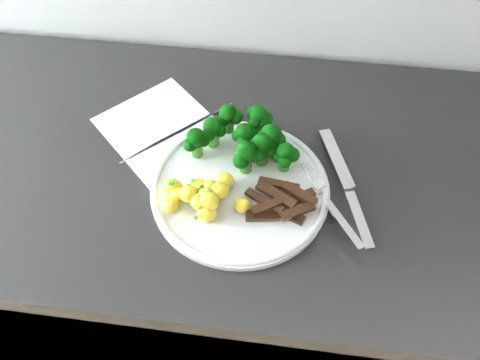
# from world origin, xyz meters

# --- Properties ---
(counter) EXTENTS (2.45, 0.61, 0.92)m
(counter) POSITION_xyz_m (-0.00, 1.66, 0.46)
(counter) COLOR black
(counter) RESTS_ON ground
(recipe_paper) EXTENTS (0.33, 0.32, 0.00)m
(recipe_paper) POSITION_xyz_m (-0.11, 1.71, 0.92)
(recipe_paper) COLOR white
(recipe_paper) RESTS_ON counter
(plate) EXTENTS (0.31, 0.31, 0.02)m
(plate) POSITION_xyz_m (0.03, 1.61, 0.93)
(plate) COLOR white
(plate) RESTS_ON counter
(broccoli) EXTENTS (0.20, 0.13, 0.07)m
(broccoli) POSITION_xyz_m (0.04, 1.69, 0.97)
(broccoli) COLOR #2B651E
(broccoli) RESTS_ON plate
(potatoes) EXTENTS (0.15, 0.11, 0.05)m
(potatoes) POSITION_xyz_m (-0.02, 1.57, 0.95)
(potatoes) COLOR yellow
(potatoes) RESTS_ON plate
(beef_strips) EXTENTS (0.12, 0.09, 0.03)m
(beef_strips) POSITION_xyz_m (0.10, 1.58, 0.94)
(beef_strips) COLOR black
(beef_strips) RESTS_ON plate
(fork) EXTENTS (0.11, 0.17, 0.02)m
(fork) POSITION_xyz_m (0.19, 1.58, 0.94)
(fork) COLOR silver
(fork) RESTS_ON plate
(knife) EXTENTS (0.10, 0.25, 0.03)m
(knife) POSITION_xyz_m (0.22, 1.61, 0.93)
(knife) COLOR silver
(knife) RESTS_ON plate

